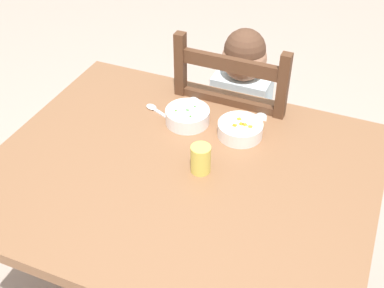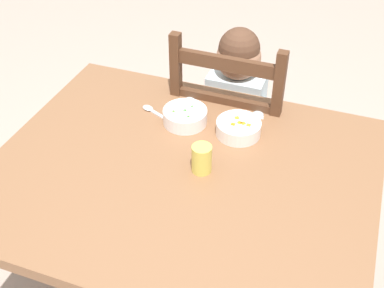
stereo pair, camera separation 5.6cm
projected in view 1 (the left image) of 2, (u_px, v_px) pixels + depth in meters
dining_table at (181, 192)px, 1.61m from camera, size 1.18×0.97×0.71m
dining_chair at (237, 140)px, 2.09m from camera, size 0.42×0.42×0.96m
child_figure at (239, 107)px, 1.98m from camera, size 0.32×0.31×0.93m
bowl_of_peas at (188, 116)px, 1.72m from camera, size 0.15×0.15×0.05m
bowl_of_carrots at (240, 129)px, 1.66m from camera, size 0.15×0.15×0.05m
spoon at (155, 109)px, 1.79m from camera, size 0.13×0.07×0.01m
drinking_cup at (201, 159)px, 1.51m from camera, size 0.06×0.06×0.09m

